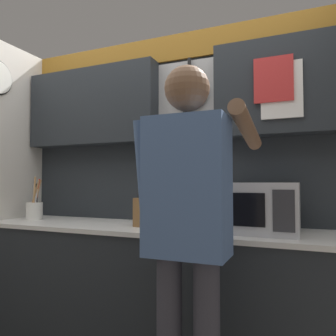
{
  "coord_description": "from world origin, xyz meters",
  "views": [
    {
      "loc": [
        0.99,
        -2.02,
        1.2
      ],
      "look_at": [
        0.05,
        0.19,
        1.3
      ],
      "focal_mm": 35.0,
      "sensor_mm": 36.0,
      "label": 1
    }
  ],
  "objects_px": {
    "utensil_crock": "(35,209)",
    "person": "(188,215)",
    "microwave": "(254,207)",
    "knife_block": "(146,211)"
  },
  "relations": [
    {
      "from": "microwave",
      "to": "person",
      "type": "height_order",
      "value": "person"
    },
    {
      "from": "microwave",
      "to": "knife_block",
      "type": "distance_m",
      "value": 0.73
    },
    {
      "from": "utensil_crock",
      "to": "person",
      "type": "distance_m",
      "value": 1.61
    },
    {
      "from": "microwave",
      "to": "utensil_crock",
      "type": "bearing_deg",
      "value": 179.91
    },
    {
      "from": "microwave",
      "to": "utensil_crock",
      "type": "relative_size",
      "value": 1.48
    },
    {
      "from": "microwave",
      "to": "person",
      "type": "xyz_separation_m",
      "value": [
        -0.22,
        -0.56,
        -0.0
      ]
    },
    {
      "from": "utensil_crock",
      "to": "person",
      "type": "xyz_separation_m",
      "value": [
        1.5,
        -0.57,
        0.06
      ]
    },
    {
      "from": "knife_block",
      "to": "utensil_crock",
      "type": "height_order",
      "value": "utensil_crock"
    },
    {
      "from": "utensil_crock",
      "to": "person",
      "type": "height_order",
      "value": "person"
    },
    {
      "from": "microwave",
      "to": "knife_block",
      "type": "height_order",
      "value": "microwave"
    }
  ]
}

